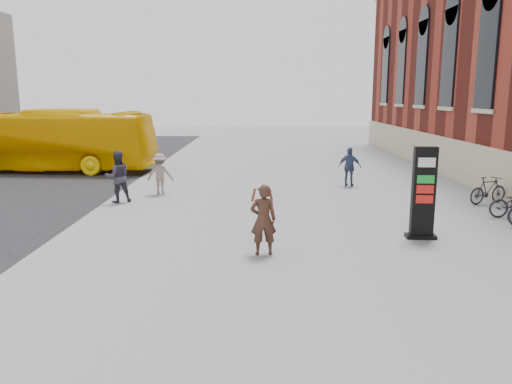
{
  "coord_description": "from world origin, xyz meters",
  "views": [
    {
      "loc": [
        0.53,
        -12.18,
        3.76
      ],
      "look_at": [
        0.46,
        0.33,
        1.34
      ],
      "focal_mm": 35.0,
      "sensor_mm": 36.0,
      "label": 1
    }
  ],
  "objects_px": {
    "bus": "(43,140)",
    "pedestrian_a": "(118,177)",
    "woman": "(263,219)",
    "bike_7": "(488,190)",
    "pedestrian_b": "(160,174)",
    "pedestrian_c": "(350,167)",
    "info_pylon": "(423,193)"
  },
  "relations": [
    {
      "from": "pedestrian_c",
      "to": "pedestrian_a",
      "type": "bearing_deg",
      "value": 40.77
    },
    {
      "from": "info_pylon",
      "to": "pedestrian_a",
      "type": "bearing_deg",
      "value": 157.26
    },
    {
      "from": "info_pylon",
      "to": "pedestrian_c",
      "type": "bearing_deg",
      "value": 97.07
    },
    {
      "from": "pedestrian_a",
      "to": "bus",
      "type": "bearing_deg",
      "value": -79.1
    },
    {
      "from": "info_pylon",
      "to": "pedestrian_c",
      "type": "height_order",
      "value": "info_pylon"
    },
    {
      "from": "pedestrian_a",
      "to": "pedestrian_c",
      "type": "relative_size",
      "value": 1.12
    },
    {
      "from": "pedestrian_b",
      "to": "pedestrian_c",
      "type": "bearing_deg",
      "value": -166.6
    },
    {
      "from": "bus",
      "to": "woman",
      "type": "bearing_deg",
      "value": -135.76
    },
    {
      "from": "info_pylon",
      "to": "woman",
      "type": "bearing_deg",
      "value": -158.48
    },
    {
      "from": "pedestrian_a",
      "to": "pedestrian_b",
      "type": "height_order",
      "value": "pedestrian_a"
    },
    {
      "from": "pedestrian_b",
      "to": "pedestrian_a",
      "type": "bearing_deg",
      "value": 52.05
    },
    {
      "from": "woman",
      "to": "bus",
      "type": "relative_size",
      "value": 0.15
    },
    {
      "from": "bus",
      "to": "pedestrian_a",
      "type": "xyz_separation_m",
      "value": [
        5.81,
        -7.45,
        -0.63
      ]
    },
    {
      "from": "info_pylon",
      "to": "pedestrian_c",
      "type": "relative_size",
      "value": 1.49
    },
    {
      "from": "bus",
      "to": "bike_7",
      "type": "relative_size",
      "value": 6.82
    },
    {
      "from": "pedestrian_c",
      "to": "bus",
      "type": "bearing_deg",
      "value": 4.58
    },
    {
      "from": "bus",
      "to": "pedestrian_a",
      "type": "bearing_deg",
      "value": -137.05
    },
    {
      "from": "woman",
      "to": "bike_7",
      "type": "distance_m",
      "value": 9.82
    },
    {
      "from": "info_pylon",
      "to": "bus",
      "type": "distance_m",
      "value": 19.35
    },
    {
      "from": "pedestrian_a",
      "to": "pedestrian_b",
      "type": "xyz_separation_m",
      "value": [
        1.21,
        1.52,
        -0.13
      ]
    },
    {
      "from": "woman",
      "to": "pedestrian_c",
      "type": "relative_size",
      "value": 1.04
    },
    {
      "from": "pedestrian_c",
      "to": "woman",
      "type": "bearing_deg",
      "value": 88.7
    },
    {
      "from": "bike_7",
      "to": "bus",
      "type": "bearing_deg",
      "value": 45.59
    },
    {
      "from": "info_pylon",
      "to": "woman",
      "type": "relative_size",
      "value": 1.43
    },
    {
      "from": "pedestrian_c",
      "to": "pedestrian_b",
      "type": "bearing_deg",
      "value": 33.36
    },
    {
      "from": "pedestrian_a",
      "to": "woman",
      "type": "bearing_deg",
      "value": 103.75
    },
    {
      "from": "bus",
      "to": "pedestrian_c",
      "type": "bearing_deg",
      "value": -101.04
    },
    {
      "from": "pedestrian_c",
      "to": "bike_7",
      "type": "relative_size",
      "value": 1.01
    },
    {
      "from": "woman",
      "to": "pedestrian_c",
      "type": "xyz_separation_m",
      "value": [
        3.7,
        9.19,
        -0.06
      ]
    },
    {
      "from": "pedestrian_b",
      "to": "pedestrian_c",
      "type": "xyz_separation_m",
      "value": [
        7.62,
        1.72,
        0.03
      ]
    },
    {
      "from": "pedestrian_b",
      "to": "info_pylon",
      "type": "bearing_deg",
      "value": 144.11
    },
    {
      "from": "bus",
      "to": "pedestrian_b",
      "type": "bearing_deg",
      "value": -125.2
    }
  ]
}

